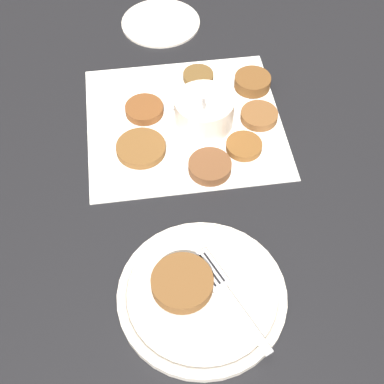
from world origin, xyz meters
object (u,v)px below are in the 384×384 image
object	(u,v)px
sauce_bowl	(204,112)
serving_plate	(202,294)
fork	(223,289)
extra_saucer	(161,22)
fritter_on_plate	(182,283)

from	to	relation	value
sauce_bowl	serving_plate	xyz separation A→B (m)	(0.01, 0.33, -0.02)
fork	serving_plate	bearing A→B (deg)	5.02
sauce_bowl	extra_saucer	distance (m)	0.30
fritter_on_plate	extra_saucer	world-z (taller)	fritter_on_plate
fritter_on_plate	extra_saucer	size ratio (longest dim) A/B	0.53
sauce_bowl	fritter_on_plate	bearing A→B (deg)	83.03
sauce_bowl	fork	world-z (taller)	sauce_bowl
fritter_on_plate	fork	world-z (taller)	fritter_on_plate
serving_plate	extra_saucer	bearing A→B (deg)	-83.81
sauce_bowl	serving_plate	bearing A→B (deg)	87.83
extra_saucer	fritter_on_plate	bearing A→B (deg)	93.77
fritter_on_plate	fork	xyz separation A→B (m)	(-0.06, 0.01, -0.01)
serving_plate	fritter_on_plate	xyz separation A→B (m)	(0.03, -0.01, 0.02)
sauce_bowl	serving_plate	world-z (taller)	sauce_bowl
fork	extra_saucer	size ratio (longest dim) A/B	0.98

